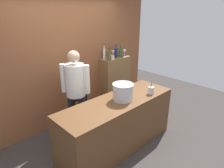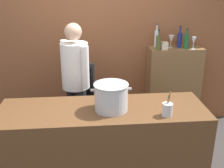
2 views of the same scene
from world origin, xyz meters
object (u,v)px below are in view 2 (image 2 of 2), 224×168
(stockpot_large, at_px, (111,97))
(wine_glass_tall, at_px, (194,41))
(wine_bottle_clear, at_px, (156,38))
(wine_bottle_cobalt, at_px, (179,40))
(wine_bottle_green, at_px, (186,41))
(chef, at_px, (76,78))
(wine_bottle_olive, at_px, (158,42))
(utensil_crock, at_px, (167,109))
(wine_glass_wide, at_px, (171,39))
(spice_tin_cream, at_px, (164,46))

(stockpot_large, xyz_separation_m, wine_glass_tall, (1.24, 1.11, 0.30))
(wine_glass_tall, bearing_deg, wine_bottle_clear, 158.49)
(wine_bottle_cobalt, distance_m, wine_bottle_green, 0.10)
(chef, bearing_deg, wine_bottle_clear, -103.42)
(wine_bottle_olive, height_order, wine_glass_tall, wine_bottle_olive)
(utensil_crock, xyz_separation_m, wine_glass_wide, (0.42, 1.40, 0.39))
(stockpot_large, xyz_separation_m, wine_bottle_olive, (0.74, 1.11, 0.29))
(wine_bottle_green, relative_size, wine_glass_wide, 1.54)
(stockpot_large, height_order, wine_bottle_clear, wine_bottle_clear)
(wine_bottle_cobalt, xyz_separation_m, wine_glass_wide, (-0.13, -0.02, 0.02))
(wine_bottle_green, bearing_deg, chef, -166.73)
(chef, height_order, wine_glass_tall, chef)
(stockpot_large, distance_m, wine_glass_tall, 1.69)
(wine_bottle_cobalt, bearing_deg, wine_bottle_clear, 168.03)
(wine_bottle_cobalt, xyz_separation_m, wine_bottle_clear, (-0.32, 0.07, 0.01))
(spice_tin_cream, bearing_deg, wine_bottle_green, 5.80)
(chef, relative_size, wine_bottle_clear, 5.07)
(wine_bottle_olive, distance_m, wine_glass_tall, 0.50)
(stockpot_large, distance_m, spice_tin_cream, 1.43)
(chef, distance_m, utensil_crock, 1.34)
(chef, distance_m, stockpot_large, 0.89)
(wine_bottle_clear, height_order, wine_glass_wide, wine_bottle_clear)
(wine_glass_wide, bearing_deg, wine_bottle_clear, 155.31)
(stockpot_large, bearing_deg, wine_glass_wide, 51.89)
(chef, xyz_separation_m, wine_bottle_green, (1.54, 0.36, 0.37))
(wine_bottle_clear, bearing_deg, stockpot_large, -120.37)
(spice_tin_cream, bearing_deg, wine_bottle_cobalt, 22.89)
(utensil_crock, xyz_separation_m, wine_bottle_olive, (0.21, 1.30, 0.36))
(wine_glass_wide, distance_m, spice_tin_cream, 0.16)
(wine_bottle_green, bearing_deg, wine_bottle_olive, -173.05)
(chef, relative_size, spice_tin_cream, 16.11)
(chef, xyz_separation_m, wine_bottle_olive, (1.13, 0.31, 0.37))
(wine_bottle_olive, relative_size, wine_bottle_cobalt, 0.91)
(wine_glass_wide, bearing_deg, wine_bottle_olive, -154.43)
(chef, distance_m, wine_glass_wide, 1.45)
(chef, height_order, wine_bottle_cobalt, chef)
(wine_bottle_clear, xyz_separation_m, wine_glass_wide, (0.19, -0.09, 0.00))
(wine_glass_wide, relative_size, wine_glass_tall, 1.04)
(wine_bottle_cobalt, distance_m, spice_tin_cream, 0.27)
(spice_tin_cream, bearing_deg, wine_glass_tall, -2.80)
(stockpot_large, bearing_deg, chef, 115.42)
(stockpot_large, height_order, wine_bottle_cobalt, wine_bottle_cobalt)
(chef, distance_m, wine_bottle_cobalt, 1.57)
(wine_bottle_cobalt, bearing_deg, wine_bottle_green, -42.36)
(wine_bottle_green, xyz_separation_m, wine_glass_tall, (0.09, -0.05, 0.01))
(stockpot_large, height_order, wine_bottle_olive, wine_bottle_olive)
(chef, height_order, spice_tin_cream, chef)
(wine_bottle_green, bearing_deg, wine_glass_tall, -31.29)
(utensil_crock, height_order, wine_glass_tall, wine_glass_tall)
(wine_bottle_cobalt, distance_m, wine_bottle_clear, 0.32)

